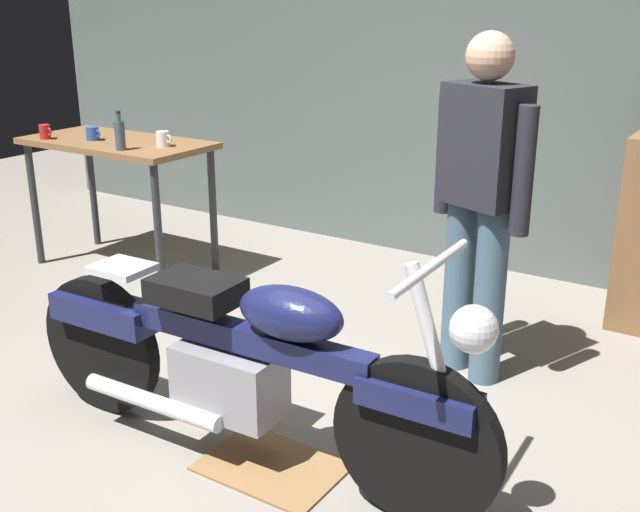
{
  "coord_description": "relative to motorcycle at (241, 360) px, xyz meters",
  "views": [
    {
      "loc": [
        1.89,
        -2.16,
        1.82
      ],
      "look_at": [
        0.04,
        0.7,
        0.65
      ],
      "focal_mm": 42.97,
      "sensor_mm": 36.0,
      "label": 1
    }
  ],
  "objects": [
    {
      "name": "ground_plane",
      "position": [
        -0.15,
        0.04,
        -0.45
      ],
      "size": [
        12.0,
        12.0,
        0.0
      ],
      "primitive_type": "plane",
      "color": "gray"
    },
    {
      "name": "back_wall",
      "position": [
        -0.15,
        2.84,
        1.1
      ],
      "size": [
        8.0,
        0.12,
        3.1
      ],
      "primitive_type": "cube",
      "color": "#56605B",
      "rests_on": "ground_plane"
    },
    {
      "name": "workbench",
      "position": [
        -2.14,
        1.39,
        0.34
      ],
      "size": [
        1.3,
        0.64,
        0.9
      ],
      "color": "brown",
      "rests_on": "ground_plane"
    },
    {
      "name": "motorcycle",
      "position": [
        0.0,
        0.0,
        0.0
      ],
      "size": [
        2.19,
        0.6,
        1.0
      ],
      "rotation": [
        0.0,
        0.0,
        0.03
      ],
      "color": "black",
      "rests_on": "ground_plane"
    },
    {
      "name": "person_standing",
      "position": [
        0.48,
        1.22,
        0.48
      ],
      "size": [
        0.54,
        0.34,
        1.67
      ],
      "rotation": [
        0.0,
        0.0,
        2.78
      ],
      "color": "#466175",
      "rests_on": "ground_plane"
    },
    {
      "name": "drip_tray",
      "position": [
        0.14,
        0.0,
        -0.44
      ],
      "size": [
        0.56,
        0.4,
        0.01
      ],
      "primitive_type": "cube",
      "color": "olive",
      "rests_on": "ground_plane"
    },
    {
      "name": "mug_red_diner",
      "position": [
        -2.57,
        1.16,
        0.5
      ],
      "size": [
        0.1,
        0.07,
        0.1
      ],
      "color": "red",
      "rests_on": "workbench"
    },
    {
      "name": "mug_white_ceramic",
      "position": [
        -1.72,
        1.4,
        0.5
      ],
      "size": [
        0.12,
        0.08,
        0.1
      ],
      "color": "white",
      "rests_on": "workbench"
    },
    {
      "name": "mug_blue_enamel",
      "position": [
        -2.27,
        1.3,
        0.5
      ],
      "size": [
        0.12,
        0.08,
        0.09
      ],
      "color": "#2D51AD",
      "rests_on": "workbench"
    },
    {
      "name": "bottle",
      "position": [
        -1.86,
        1.17,
        0.55
      ],
      "size": [
        0.06,
        0.06,
        0.24
      ],
      "color": "#3F4C59",
      "rests_on": "workbench"
    }
  ]
}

